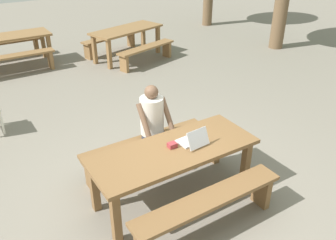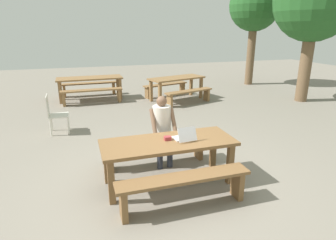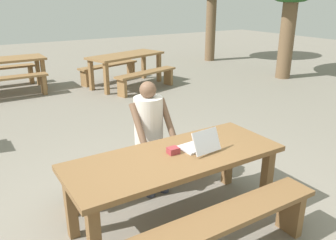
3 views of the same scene
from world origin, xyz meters
name	(u,v)px [view 1 (image 1 of 3)]	position (x,y,z in m)	size (l,w,h in m)	color
ground_plane	(173,195)	(0.00, 0.00, 0.00)	(30.00, 30.00, 0.00)	gray
picnic_table_front	(174,156)	(0.00, 0.00, 0.61)	(2.03, 0.79, 0.71)	brown
bench_near	(209,206)	(0.00, -0.69, 0.36)	(1.84, 0.30, 0.47)	brown
bench_far	(146,147)	(0.00, 0.69, 0.36)	(1.84, 0.30, 0.47)	brown
laptop	(193,140)	(0.25, -0.03, 0.77)	(0.32, 0.33, 0.22)	silver
small_pouch	(172,145)	(0.00, 0.04, 0.74)	(0.10, 0.09, 0.06)	#993338
person_seated	(153,122)	(0.10, 0.66, 0.74)	(0.42, 0.41, 1.25)	#333847
picnic_table_mid	(3,41)	(-0.84, 6.12, 0.65)	(2.16, 0.81, 0.76)	olive
bench_mid_south	(12,60)	(-0.83, 5.48, 0.36)	(1.93, 0.32, 0.47)	olive
bench_mid_north	(1,46)	(-0.85, 6.75, 0.36)	(1.93, 0.32, 0.47)	olive
picnic_table_rear	(127,33)	(1.96, 5.19, 0.65)	(2.03, 1.25, 0.77)	olive
bench_rear_south	(147,51)	(2.15, 4.53, 0.33)	(1.72, 0.76, 0.44)	olive
bench_rear_north	(110,40)	(1.76, 5.86, 0.33)	(1.72, 0.76, 0.44)	olive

